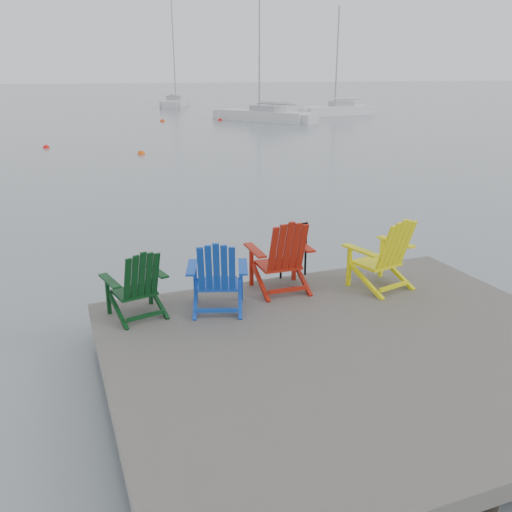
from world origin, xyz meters
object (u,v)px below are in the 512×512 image
object	(u,v)px
chair_green	(137,283)
chair_red	(282,255)
buoy_a	(141,154)
buoy_b	(46,148)
chair_yellow	(384,253)
sailboat_far	(338,111)
chair_blue	(217,275)
sailboat_near	(264,117)
buoy_d	(163,122)
sailboat_mid	(175,103)
buoy_c	(220,121)
handrail	(294,245)

from	to	relation	value
chair_green	chair_red	bearing A→B (deg)	-8.48
buoy_a	buoy_b	xyz separation A→B (m)	(-4.17, 4.03, 0.00)
chair_yellow	sailboat_far	xyz separation A→B (m)	(20.46, 37.87, -0.72)
chair_red	buoy_a	world-z (taller)	chair_red
buoy_b	chair_blue	bearing A→B (deg)	-85.22
chair_blue	sailboat_near	size ratio (longest dim) A/B	0.09
buoy_d	buoy_b	bearing A→B (deg)	-123.36
chair_blue	chair_red	bearing A→B (deg)	35.58
chair_green	sailboat_mid	xyz separation A→B (m)	(13.43, 55.74, -0.64)
chair_red	buoy_d	bearing A→B (deg)	83.21
chair_yellow	chair_red	bearing A→B (deg)	150.31
sailboat_mid	buoy_c	xyz separation A→B (m)	(-0.96, -19.88, -0.36)
sailboat_mid	sailboat_far	bearing A→B (deg)	-38.59
sailboat_mid	buoy_b	xyz separation A→B (m)	(-14.32, -32.53, -0.36)
chair_yellow	buoy_d	size ratio (longest dim) A/B	2.91
chair_green	buoy_a	distance (m)	19.49
chair_green	buoy_d	bearing A→B (deg)	65.38
handrail	buoy_c	world-z (taller)	handrail
buoy_c	sailboat_far	bearing A→B (deg)	8.26
sailboat_far	buoy_d	xyz separation A→B (m)	(-16.21, -0.93, -0.36)
chair_yellow	buoy_d	xyz separation A→B (m)	(4.25, 36.94, -1.07)
buoy_a	buoy_d	bearing A→B (deg)	75.05
chair_red	sailboat_near	world-z (taller)	sailboat_near
chair_red	buoy_a	xyz separation A→B (m)	(1.09, 19.03, -1.08)
chair_blue	chair_yellow	size ratio (longest dim) A/B	0.93
buoy_a	sailboat_mid	bearing A→B (deg)	74.49
chair_yellow	chair_blue	bearing A→B (deg)	164.62
buoy_c	buoy_d	size ratio (longest dim) A/B	0.92
chair_blue	sailboat_far	distance (m)	44.26
handrail	buoy_d	xyz separation A→B (m)	(5.33, 35.98, -1.04)
handrail	sailboat_mid	bearing A→B (deg)	78.90
sailboat_mid	buoy_d	xyz separation A→B (m)	(-5.48, -19.11, -0.36)
sailboat_near	sailboat_mid	size ratio (longest dim) A/B	0.97
chair_green	sailboat_mid	world-z (taller)	sailboat_mid
buoy_a	buoy_b	world-z (taller)	buoy_a
chair_green	chair_blue	world-z (taller)	chair_blue
chair_blue	buoy_b	world-z (taller)	chair_blue
sailboat_mid	buoy_b	world-z (taller)	sailboat_mid
chair_blue	sailboat_near	xyz separation A→B (m)	(14.43, 34.21, -0.68)
chair_red	sailboat_near	bearing A→B (deg)	70.72
buoy_b	chair_green	bearing A→B (deg)	-87.81
sailboat_near	buoy_d	world-z (taller)	sailboat_near
chair_red	buoy_c	xyz separation A→B (m)	(10.27, 35.71, -1.08)
chair_green	sailboat_far	distance (m)	44.67
chair_green	buoy_b	bearing A→B (deg)	79.81
chair_green	buoy_d	size ratio (longest dim) A/B	2.52
chair_red	sailboat_far	bearing A→B (deg)	61.75
chair_red	sailboat_mid	distance (m)	56.72
buoy_d	chair_blue	bearing A→B (deg)	-100.58
sailboat_far	buoy_c	world-z (taller)	sailboat_far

